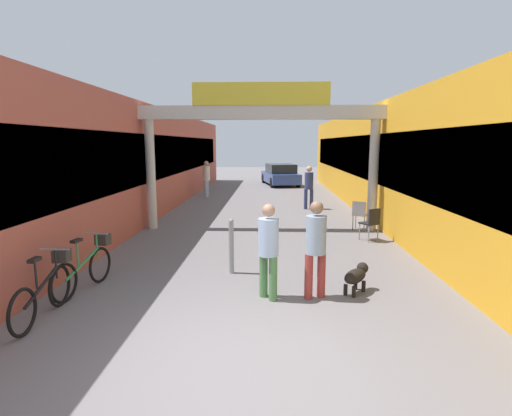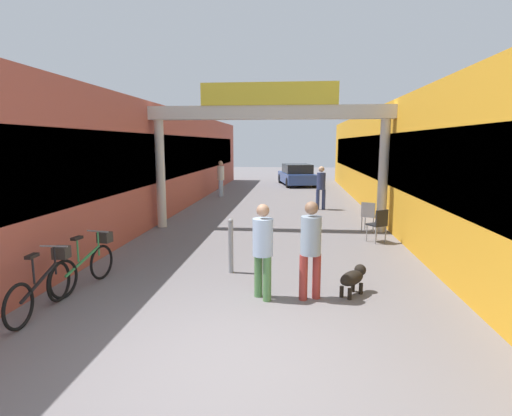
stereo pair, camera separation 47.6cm
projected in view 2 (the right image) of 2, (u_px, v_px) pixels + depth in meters
The scene contains 15 objects.
ground_plane at pixel (228, 360), 4.83m from camera, with size 80.00×80.00×0.00m, color slate.
storefront_left at pixel (146, 161), 15.81m from camera, with size 3.00×26.00×3.85m.
storefront_right at pixel (411, 162), 14.84m from camera, with size 3.00×26.00×3.85m.
arcade_sign_gateway at pixel (269, 127), 11.72m from camera, with size 7.40×0.47×4.32m.
pedestrian_with_dog at pixel (311, 244), 6.58m from camera, with size 0.44×0.44×1.66m.
pedestrian_companion at pixel (263, 246), 6.61m from camera, with size 0.48×0.48×1.62m.
pedestrian_carrying_crate at pixel (321, 185), 15.69m from camera, with size 0.40×0.39×1.72m.
pedestrian_elderly_walking at pixel (221, 176), 19.59m from camera, with size 0.38×0.40×1.76m.
dog_on_leash at pixel (353, 278), 6.88m from camera, with size 0.61×0.67×0.50m.
bicycle_black_nearest at pixel (44, 284), 6.18m from camera, with size 0.46×1.69×0.98m.
bicycle_green_second at pixel (88, 263), 7.29m from camera, with size 0.47×1.68×0.98m.
bollard_post_metal at pixel (231, 245), 8.02m from camera, with size 0.10×0.10×1.12m.
cafe_chair_black_nearer at pixel (379, 223), 10.47m from camera, with size 0.55×0.55×0.89m.
cafe_chair_aluminium_farther at pixel (369, 214), 11.77m from camera, with size 0.53×0.53×0.89m.
parked_car_blue at pixel (297, 175), 24.97m from camera, with size 2.48×4.26×1.33m.
Camera 2 is at (0.77, -4.42, 2.59)m, focal length 28.00 mm.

